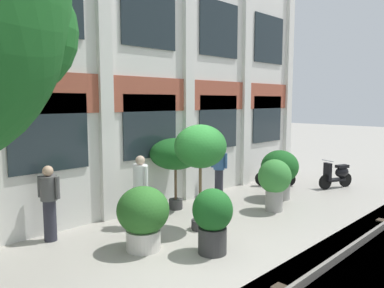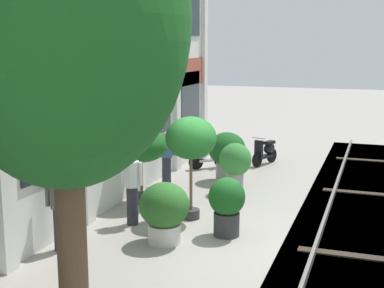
{
  "view_description": "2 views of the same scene",
  "coord_description": "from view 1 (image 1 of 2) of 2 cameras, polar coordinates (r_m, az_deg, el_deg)",
  "views": [
    {
      "loc": [
        -4.95,
        -4.74,
        2.93
      ],
      "look_at": [
        1.46,
        1.59,
        1.89
      ],
      "focal_mm": 35.0,
      "sensor_mm": 36.0,
      "label": 1
    },
    {
      "loc": [
        -10.21,
        -3.08,
        4.03
      ],
      "look_at": [
        1.17,
        0.96,
        1.76
      ],
      "focal_mm": 50.0,
      "sensor_mm": 36.0,
      "label": 2
    }
  ],
  "objects": [
    {
      "name": "resident_near_plants",
      "position": [
        8.42,
        -20.93,
        -8.1
      ],
      "size": [
        0.34,
        0.48,
        1.6
      ],
      "rotation": [
        0.0,
        0.0,
        -2.66
      ],
      "color": "#282833",
      "rests_on": "ground"
    },
    {
      "name": "scooter_second_parked",
      "position": [
        13.24,
        12.28,
        -4.4
      ],
      "size": [
        0.96,
        1.11,
        0.98
      ],
      "rotation": [
        0.0,
        0.0,
        5.42
      ],
      "color": "black",
      "rests_on": "ground"
    },
    {
      "name": "apartment_facade",
      "position": [
        9.56,
        -14.18,
        14.32
      ],
      "size": [
        17.09,
        0.64,
        8.54
      ],
      "color": "silver",
      "rests_on": "ground"
    },
    {
      "name": "ground_plane",
      "position": [
        7.45,
        0.83,
        -16.55
      ],
      "size": [
        80.0,
        80.0,
        0.0
      ],
      "primitive_type": "plane",
      "color": "#9E998E"
    },
    {
      "name": "potted_plant_glazed_jar",
      "position": [
        7.3,
        3.15,
        -11.06
      ],
      "size": [
        0.78,
        0.78,
        1.27
      ],
      "color": "#333333",
      "rests_on": "ground"
    },
    {
      "name": "resident_by_doorway",
      "position": [
        11.57,
        4.13,
        -3.86
      ],
      "size": [
        0.34,
        0.5,
        1.56
      ],
      "rotation": [
        0.0,
        0.0,
        -2.79
      ],
      "color": "#282833",
      "rests_on": "ground"
    },
    {
      "name": "potted_plant_stone_basin",
      "position": [
        10.2,
        12.47,
        -5.35
      ],
      "size": [
        0.88,
        0.88,
        1.39
      ],
      "color": "gray",
      "rests_on": "ground"
    },
    {
      "name": "resident_watching_tracks",
      "position": [
        8.8,
        -7.82,
        -6.77
      ],
      "size": [
        0.34,
        0.53,
        1.68
      ],
      "rotation": [
        0.0,
        0.0,
        -0.06
      ],
      "color": "#282833",
      "rests_on": "ground"
    },
    {
      "name": "potted_plant_ribbed_drum",
      "position": [
        7.52,
        -7.46,
        -10.64
      ],
      "size": [
        1.03,
        1.03,
        1.27
      ],
      "color": "beige",
      "rests_on": "ground"
    },
    {
      "name": "potted_plant_fluted_column",
      "position": [
        11.51,
        13.22,
        -3.9
      ],
      "size": [
        1.11,
        1.11,
        1.47
      ],
      "color": "gray",
      "rests_on": "ground"
    },
    {
      "name": "potted_plant_tall_urn",
      "position": [
        10.03,
        -2.54,
        -1.69
      ],
      "size": [
        1.39,
        1.39,
        1.94
      ],
      "color": "#333333",
      "rests_on": "ground"
    },
    {
      "name": "potted_plant_terracotta_small",
      "position": [
        8.36,
        1.28,
        -0.7
      ],
      "size": [
        1.18,
        1.18,
        2.41
      ],
      "color": "#333333",
      "rests_on": "ground"
    },
    {
      "name": "scooter_near_curb",
      "position": [
        13.58,
        21.26,
        -4.43
      ],
      "size": [
        1.32,
        0.7,
        0.98
      ],
      "rotation": [
        0.0,
        0.0,
        2.77
      ],
      "color": "black",
      "rests_on": "ground"
    }
  ]
}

